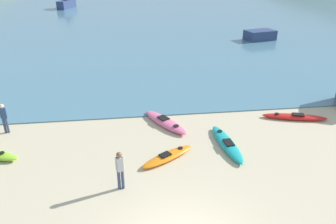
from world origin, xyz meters
TOP-DOWN VIEW (x-y plane):
  - bay_water at (0.00, 44.15)m, footprint 160.00×70.00m
  - kayak_on_sand_1 at (7.30, 7.87)m, footprint 3.39×1.45m
  - kayak_on_sand_2 at (0.13, 4.94)m, footprint 2.57×1.96m
  - kayak_on_sand_3 at (2.94, 5.64)m, footprint 0.95×3.47m
  - kayak_on_sand_4 at (0.42, 8.12)m, footprint 2.30×3.22m
  - person_near_foreground at (-1.81, 3.21)m, footprint 0.32×0.23m
  - person_near_waterline at (-7.35, 8.27)m, footprint 0.31×0.24m
  - moored_boat_0 at (-11.09, 53.99)m, footprint 2.76×4.75m
  - moored_boat_1 at (12.59, 26.08)m, footprint 3.34×2.46m

SIDE VIEW (x-z plane):
  - bay_water at x=0.00m, z-range 0.00..0.06m
  - kayak_on_sand_2 at x=0.13m, z-range -0.02..0.27m
  - kayak_on_sand_1 at x=7.30m, z-range -0.02..0.29m
  - kayak_on_sand_3 at x=2.94m, z-range -0.02..0.29m
  - kayak_on_sand_4 at x=0.42m, z-range -0.02..0.32m
  - moored_boat_1 at x=12.59m, z-range 0.06..1.05m
  - moored_boat_0 at x=-11.09m, z-range -0.28..2.00m
  - person_near_waterline at x=-7.35m, z-range 0.11..1.63m
  - person_near_foreground at x=-1.81m, z-range 0.11..1.67m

